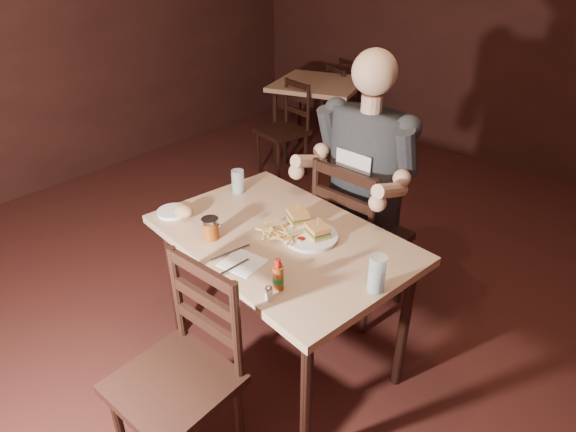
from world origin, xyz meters
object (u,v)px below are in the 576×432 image
Objects in this scene: bg_chair_far at (348,105)px; hot_sauce at (278,274)px; glass_right at (377,274)px; diner at (363,153)px; bg_table at (318,91)px; dinner_plate at (310,237)px; glass_left at (238,181)px; side_plate at (173,212)px; syrup_dispenser at (211,228)px; bg_chair_near at (282,131)px; chair_far at (361,236)px; chair_near at (173,384)px; main_table at (281,250)px.

bg_chair_far is 3.67m from hot_sauce.
diner is at bearing 126.72° from glass_right.
dinner_plate is at bearing -54.18° from bg_table.
glass_left is 0.82× the size of side_plate.
bg_chair_far is 8.15× the size of syrup_dispenser.
bg_table is 1.17× the size of bg_chair_near.
chair_far reaches higher than chair_near.
bg_chair_near is 2.81m from glass_right.
chair_far is (0.06, 0.63, -0.20)m from main_table.
diner reaches higher than bg_chair_near.
bg_chair_far is 2.93m from glass_left.
main_table is 1.56× the size of bg_chair_far.
chair_near is 0.59m from hot_sauce.
bg_table is at bearing 117.70° from chair_near.
bg_table is at bearing 113.21° from bg_chair_far.
chair_far is at bearing 95.77° from dinner_plate.
bg_chair_near reaches higher than bg_chair_far.
glass_left is at bearing 145.20° from hot_sauce.
dinner_plate is 2.42× the size of syrup_dispenser.
bg_chair_far is at bearing 111.37° from glass_left.
dinner_plate is 0.60m from glass_left.
side_plate is (-0.79, 0.12, -0.06)m from hot_sauce.
syrup_dispenser is (-0.29, -0.80, -0.19)m from diner.
chair_near is 1.08× the size of bg_chair_near.
main_table is 0.59m from side_plate.
glass_left is at bearing 134.58° from bg_chair_far.
glass_right reaches higher than glass_left.
glass_left is at bearing 77.54° from side_plate.
main_table is 0.66m from chair_far.
dinner_plate is at bearing 162.54° from glass_right.
dinner_plate is at bearing 20.56° from side_plate.
chair_near reaches higher than main_table.
glass_left is (-0.52, 0.91, 0.37)m from chair_near.
diner is 9.98× the size of syrup_dispenser.
bg_table is 2.34m from chair_far.
side_plate is at bearing -159.44° from dinner_plate.
diner is (1.58, -2.31, 0.60)m from bg_chair_far.
bg_chair_near is at bearing -90.00° from bg_table.
bg_chair_near is 2.41m from dinner_plate.
chair_near is 3.94m from bg_chair_far.
chair_far is 2.76m from bg_chair_far.
bg_chair_near is 1.96m from glass_left.
bg_chair_far is at bearing 120.16° from dinner_plate.
chair_far reaches higher than hot_sauce.
bg_chair_far is at bearing 124.90° from glass_right.
bg_chair_far is at bearing 121.26° from syrup_dispenser.
bg_table is 7.97× the size of glass_left.
bg_table is at bearing 125.82° from dinner_plate.
bg_chair_far reaches higher than dinner_plate.
glass_right is 1.01× the size of side_plate.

